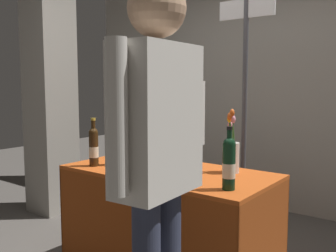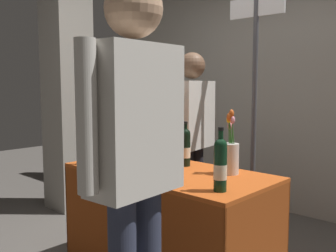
{
  "view_description": "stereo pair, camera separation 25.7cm",
  "coord_description": "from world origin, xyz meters",
  "px_view_note": "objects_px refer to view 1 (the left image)",
  "views": [
    {
      "loc": [
        1.54,
        -2.04,
        1.35
      ],
      "look_at": [
        0.0,
        0.0,
        1.07
      ],
      "focal_mm": 40.91,
      "sensor_mm": 36.0,
      "label": 1
    },
    {
      "loc": [
        1.74,
        -1.87,
        1.35
      ],
      "look_at": [
        0.0,
        0.0,
        1.07
      ],
      "focal_mm": 40.91,
      "sensor_mm": 36.0,
      "label": 2
    }
  ],
  "objects_px": {
    "vendor_presenter": "(183,128)",
    "taster_foreground_right": "(157,148)",
    "tasting_table": "(168,205)",
    "booth_signpost": "(245,94)",
    "flower_vase": "(231,152)",
    "display_bottle_0": "(155,157)",
    "featured_wine_bottle": "(139,150)",
    "wine_glass_near_vendor": "(161,154)",
    "concrete_pillar": "(49,57)"
  },
  "relations": [
    {
      "from": "vendor_presenter",
      "to": "taster_foreground_right",
      "type": "bearing_deg",
      "value": 21.55
    },
    {
      "from": "tasting_table",
      "to": "booth_signpost",
      "type": "xyz_separation_m",
      "value": [
        0.09,
        0.96,
        0.74
      ]
    },
    {
      "from": "flower_vase",
      "to": "display_bottle_0",
      "type": "bearing_deg",
      "value": -124.54
    },
    {
      "from": "tasting_table",
      "to": "featured_wine_bottle",
      "type": "xyz_separation_m",
      "value": [
        -0.15,
        -0.13,
        0.39
      ]
    },
    {
      "from": "vendor_presenter",
      "to": "booth_signpost",
      "type": "xyz_separation_m",
      "value": [
        0.42,
        0.3,
        0.29
      ]
    },
    {
      "from": "display_bottle_0",
      "to": "flower_vase",
      "type": "relative_size",
      "value": 0.75
    },
    {
      "from": "display_bottle_0",
      "to": "wine_glass_near_vendor",
      "type": "bearing_deg",
      "value": 121.67
    },
    {
      "from": "wine_glass_near_vendor",
      "to": "taster_foreground_right",
      "type": "relative_size",
      "value": 0.07
    },
    {
      "from": "wine_glass_near_vendor",
      "to": "featured_wine_bottle",
      "type": "bearing_deg",
      "value": -109.65
    },
    {
      "from": "display_bottle_0",
      "to": "flower_vase",
      "type": "bearing_deg",
      "value": 55.46
    },
    {
      "from": "concrete_pillar",
      "to": "wine_glass_near_vendor",
      "type": "relative_size",
      "value": 25.04
    },
    {
      "from": "concrete_pillar",
      "to": "taster_foreground_right",
      "type": "xyz_separation_m",
      "value": [
        2.41,
        -1.21,
        -0.55
      ]
    },
    {
      "from": "featured_wine_bottle",
      "to": "vendor_presenter",
      "type": "bearing_deg",
      "value": 103.0
    },
    {
      "from": "concrete_pillar",
      "to": "featured_wine_bottle",
      "type": "relative_size",
      "value": 9.66
    },
    {
      "from": "concrete_pillar",
      "to": "taster_foreground_right",
      "type": "relative_size",
      "value": 1.83
    },
    {
      "from": "tasting_table",
      "to": "booth_signpost",
      "type": "distance_m",
      "value": 1.21
    },
    {
      "from": "featured_wine_bottle",
      "to": "wine_glass_near_vendor",
      "type": "xyz_separation_m",
      "value": [
        0.06,
        0.16,
        -0.05
      ]
    },
    {
      "from": "tasting_table",
      "to": "taster_foreground_right",
      "type": "bearing_deg",
      "value": -55.6
    },
    {
      "from": "tasting_table",
      "to": "display_bottle_0",
      "type": "bearing_deg",
      "value": -71.33
    },
    {
      "from": "featured_wine_bottle",
      "to": "booth_signpost",
      "type": "distance_m",
      "value": 1.16
    },
    {
      "from": "display_bottle_0",
      "to": "featured_wine_bottle",
      "type": "bearing_deg",
      "value": 153.56
    },
    {
      "from": "vendor_presenter",
      "to": "taster_foreground_right",
      "type": "xyz_separation_m",
      "value": [
        0.87,
        -1.45,
        0.1
      ]
    },
    {
      "from": "booth_signpost",
      "to": "flower_vase",
      "type": "bearing_deg",
      "value": -69.79
    },
    {
      "from": "booth_signpost",
      "to": "vendor_presenter",
      "type": "bearing_deg",
      "value": -144.67
    },
    {
      "from": "tasting_table",
      "to": "display_bottle_0",
      "type": "height_order",
      "value": "display_bottle_0"
    },
    {
      "from": "tasting_table",
      "to": "wine_glass_near_vendor",
      "type": "height_order",
      "value": "wine_glass_near_vendor"
    },
    {
      "from": "tasting_table",
      "to": "taster_foreground_right",
      "type": "xyz_separation_m",
      "value": [
        0.54,
        -0.79,
        0.55
      ]
    },
    {
      "from": "tasting_table",
      "to": "vendor_presenter",
      "type": "distance_m",
      "value": 0.86
    },
    {
      "from": "tasting_table",
      "to": "wine_glass_near_vendor",
      "type": "distance_m",
      "value": 0.35
    },
    {
      "from": "vendor_presenter",
      "to": "taster_foreground_right",
      "type": "relative_size",
      "value": 0.91
    },
    {
      "from": "flower_vase",
      "to": "booth_signpost",
      "type": "height_order",
      "value": "booth_signpost"
    },
    {
      "from": "featured_wine_bottle",
      "to": "flower_vase",
      "type": "height_order",
      "value": "flower_vase"
    },
    {
      "from": "tasting_table",
      "to": "concrete_pillar",
      "type": "bearing_deg",
      "value": 167.26
    },
    {
      "from": "flower_vase",
      "to": "booth_signpost",
      "type": "distance_m",
      "value": 0.89
    },
    {
      "from": "concrete_pillar",
      "to": "flower_vase",
      "type": "bearing_deg",
      "value": -5.99
    },
    {
      "from": "tasting_table",
      "to": "taster_foreground_right",
      "type": "height_order",
      "value": "taster_foreground_right"
    },
    {
      "from": "wine_glass_near_vendor",
      "to": "booth_signpost",
      "type": "distance_m",
      "value": 1.02
    },
    {
      "from": "wine_glass_near_vendor",
      "to": "taster_foreground_right",
      "type": "distance_m",
      "value": 1.06
    },
    {
      "from": "display_bottle_0",
      "to": "wine_glass_near_vendor",
      "type": "xyz_separation_m",
      "value": [
        -0.17,
        0.28,
        -0.04
      ]
    },
    {
      "from": "concrete_pillar",
      "to": "flower_vase",
      "type": "relative_size",
      "value": 7.75
    },
    {
      "from": "featured_wine_bottle",
      "to": "wine_glass_near_vendor",
      "type": "bearing_deg",
      "value": 70.35
    },
    {
      "from": "tasting_table",
      "to": "flower_vase",
      "type": "xyz_separation_m",
      "value": [
        0.38,
        0.19,
        0.38
      ]
    },
    {
      "from": "concrete_pillar",
      "to": "flower_vase",
      "type": "xyz_separation_m",
      "value": [
        2.25,
        -0.24,
        -0.72
      ]
    },
    {
      "from": "flower_vase",
      "to": "booth_signpost",
      "type": "relative_size",
      "value": 0.2
    },
    {
      "from": "featured_wine_bottle",
      "to": "taster_foreground_right",
      "type": "xyz_separation_m",
      "value": [
        0.69,
        -0.66,
        0.17
      ]
    },
    {
      "from": "wine_glass_near_vendor",
      "to": "concrete_pillar",
      "type": "bearing_deg",
      "value": 167.8
    },
    {
      "from": "vendor_presenter",
      "to": "concrete_pillar",
      "type": "bearing_deg",
      "value": -91.03
    },
    {
      "from": "tasting_table",
      "to": "featured_wine_bottle",
      "type": "relative_size",
      "value": 4.22
    },
    {
      "from": "wine_glass_near_vendor",
      "to": "flower_vase",
      "type": "bearing_deg",
      "value": 17.73
    },
    {
      "from": "taster_foreground_right",
      "to": "booth_signpost",
      "type": "height_order",
      "value": "booth_signpost"
    }
  ]
}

